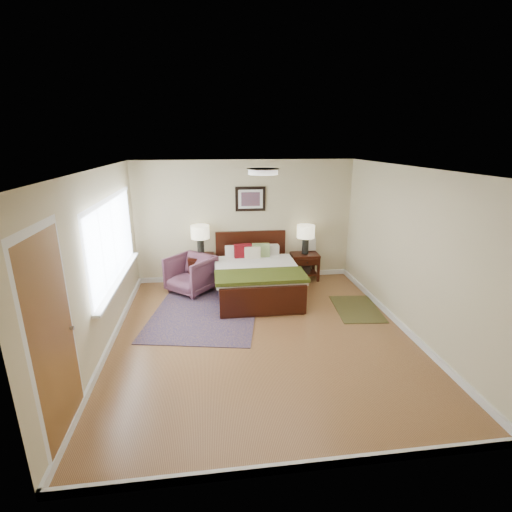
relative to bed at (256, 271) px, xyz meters
name	(u,v)px	position (x,y,z in m)	size (l,w,h in m)	color
floor	(262,335)	(-0.11, -1.56, -0.48)	(5.00, 5.00, 0.00)	olive
back_wall	(245,221)	(-0.11, 0.94, 0.77)	(4.50, 0.04, 2.50)	#C2B68D
front_wall	(308,351)	(-0.11, -4.06, 0.77)	(4.50, 0.04, 2.50)	#C2B68D
left_wall	(100,264)	(-2.36, -1.56, 0.77)	(0.04, 5.00, 2.50)	#C2B68D
right_wall	(409,252)	(2.14, -1.56, 0.77)	(0.04, 5.00, 2.50)	#C2B68D
ceiling	(263,169)	(-0.11, -1.56, 2.02)	(4.50, 5.00, 0.02)	white
window	(115,242)	(-2.31, -0.86, 0.90)	(0.11, 2.72, 1.32)	silver
door	(54,341)	(-2.34, -3.31, 0.59)	(0.06, 1.00, 2.18)	silver
ceil_fixture	(263,171)	(-0.11, -1.56, 1.99)	(0.44, 0.44, 0.08)	white
bed	(256,271)	(0.00, 0.00, 0.00)	(1.59, 1.92, 1.03)	#321007
wall_art	(250,199)	(0.00, 0.91, 1.24)	(0.62, 0.05, 0.50)	black
nightstand_left	(201,261)	(-1.04, 0.69, 0.02)	(0.52, 0.47, 0.62)	#321007
nightstand_right	(305,264)	(1.13, 0.70, -0.13)	(0.57, 0.43, 0.57)	#321007
lamp_left	(200,234)	(-1.04, 0.71, 0.58)	(0.37, 0.37, 0.61)	black
lamp_right	(306,234)	(1.13, 0.71, 0.52)	(0.37, 0.37, 0.61)	black
armchair	(191,274)	(-1.25, 0.32, -0.12)	(0.77, 0.80, 0.72)	brown
rug_persian	(206,309)	(-0.96, -0.56, -0.47)	(1.75, 2.47, 0.01)	#0D1345
rug_navy	(357,309)	(1.69, -0.87, -0.47)	(0.74, 1.12, 0.01)	black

